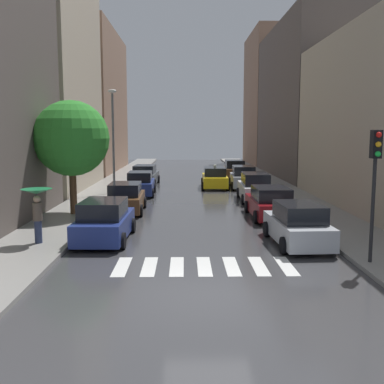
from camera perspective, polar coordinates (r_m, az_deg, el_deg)
The scene contains 22 objects.
ground_plane at distance 36.16m, azimuth 0.09°, elevation 0.52°, with size 28.00×72.00×0.04m, color #38383B.
sidewalk_left at distance 36.62m, azimuth -10.13°, elevation 0.64°, with size 3.00×72.00×0.15m, color gray.
sidewalk_right at distance 36.84m, azimuth 10.25°, elevation 0.68°, with size 3.00×72.00×0.15m, color gray.
crosswalk_stripes at distance 15.26m, azimuth 1.53°, elevation -9.21°, with size 5.85×2.20×0.01m.
building_left_mid at distance 36.99m, azimuth -17.86°, elevation 15.57°, with size 6.00×13.05×19.58m, color #B2A38C.
building_left_far at distance 52.44m, azimuth -12.55°, elevation 10.81°, with size 6.00×17.22×15.10m, color #8C6B56.
building_right_mid at distance 46.35m, azimuth 13.87°, elevation 10.78°, with size 6.00×19.48×14.38m, color #564C47.
building_right_far at distance 62.70m, azimuth 9.97°, elevation 11.21°, with size 6.00×13.26×17.06m, color #8C6B56.
parked_car_left_nearest at distance 18.91m, azimuth -10.82°, elevation -3.63°, with size 2.16×4.38×1.68m.
parked_car_left_second at distance 25.30m, azimuth -8.24°, elevation -0.81°, with size 2.10×4.23×1.63m.
parked_car_left_third at distance 31.97m, azimuth -6.43°, elevation 0.97°, with size 2.07×4.22×1.65m.
parked_car_left_fourth at distance 38.19m, azimuth -5.85°, elevation 2.05°, with size 2.24×4.82×1.64m.
parked_car_right_nearest at distance 18.37m, azimuth 13.01°, elevation -4.05°, with size 2.14×4.33×1.66m.
parked_car_right_second at distance 23.79m, azimuth 9.69°, elevation -1.39°, with size 2.17×4.63×1.60m.
parked_car_right_third at distance 29.45m, azimuth 7.81°, elevation 0.51°, with size 2.08×4.80×1.79m.
parked_car_right_fourth at distance 36.15m, azimuth 6.38°, elevation 1.79°, with size 2.19×4.60×1.74m.
parked_car_right_fifth at distance 42.68m, azimuth 5.29°, elevation 2.71°, with size 2.11×4.28×1.78m.
taxi_midroad at distance 35.99m, azimuth 2.84°, elevation 1.73°, with size 2.14×4.60×1.81m.
pedestrian_foreground at distance 18.40m, azimuth -18.70°, elevation -1.18°, with size 1.17×1.17×2.09m.
street_tree_left at distance 24.36m, azimuth -14.75°, elevation 6.44°, with size 3.87×3.87×5.84m.
traffic_light_right_corner at distance 15.78m, azimuth 21.80°, elevation 2.94°, with size 0.30×0.42×4.30m.
lamp_post_left at distance 32.21m, azimuth -9.78°, elevation 7.12°, with size 0.60×0.28×7.09m.
Camera 1 is at (-0.64, -11.89, 4.41)m, focal length 42.94 mm.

